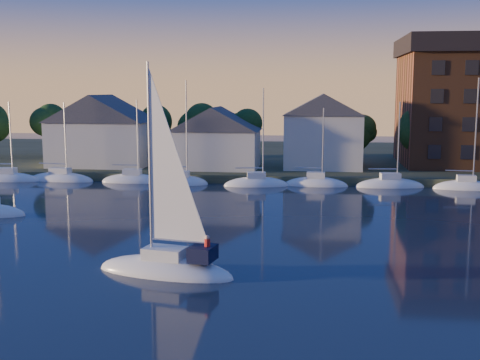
% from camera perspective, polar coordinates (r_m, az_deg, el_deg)
% --- Properties ---
extents(shoreline_land, '(160.00, 50.00, 2.00)m').
position_cam_1_polar(shoreline_land, '(97.14, 2.96, 1.86)').
color(shoreline_land, '#333A21').
rests_on(shoreline_land, ground).
extents(wooden_dock, '(120.00, 3.00, 1.00)m').
position_cam_1_polar(wooden_dock, '(74.41, 1.69, -0.17)').
color(wooden_dock, brown).
rests_on(wooden_dock, ground).
extents(clubhouse_west, '(13.65, 9.45, 9.64)m').
position_cam_1_polar(clubhouse_west, '(84.49, -12.97, 4.70)').
color(clubhouse_west, silver).
rests_on(clubhouse_west, shoreline_land).
extents(clubhouse_centre, '(11.55, 8.40, 8.08)m').
position_cam_1_polar(clubhouse_centre, '(79.52, -2.27, 4.11)').
color(clubhouse_centre, silver).
rests_on(clubhouse_centre, shoreline_land).
extents(clubhouse_east, '(10.50, 8.40, 9.80)m').
position_cam_1_polar(clubhouse_east, '(80.42, 7.88, 4.70)').
color(clubhouse_east, silver).
rests_on(clubhouse_east, shoreline_land).
extents(tree_line, '(93.40, 5.40, 8.90)m').
position_cam_1_polar(tree_line, '(84.48, 3.77, 5.74)').
color(tree_line, '#332517').
rests_on(tree_line, shoreline_land).
extents(moored_fleet, '(95.50, 2.40, 12.05)m').
position_cam_1_polar(moored_fleet, '(71.18, 4.67, -0.51)').
color(moored_fleet, white).
rests_on(moored_fleet, ground).
extents(hero_sailboat, '(9.37, 4.61, 14.02)m').
position_cam_1_polar(hero_sailboat, '(37.69, -6.92, -7.95)').
color(hero_sailboat, white).
rests_on(hero_sailboat, ground).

